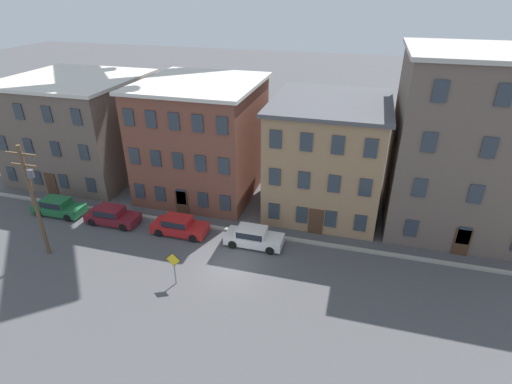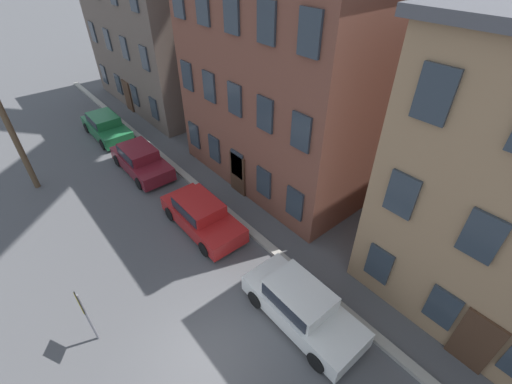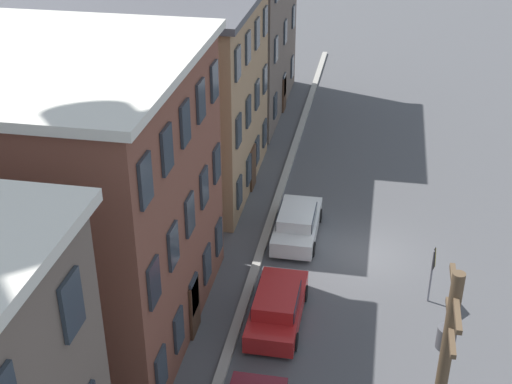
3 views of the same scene
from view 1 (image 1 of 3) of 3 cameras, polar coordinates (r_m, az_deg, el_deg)
The scene contains 12 objects.
ground_plane at distance 28.72m, azimuth -3.83°, elevation -10.70°, with size 200.00×200.00×0.00m, color #4C4C4F.
kerb_strip at distance 32.13m, azimuth -1.22°, elevation -5.79°, with size 56.00×0.36×0.16m, color #9E998E.
apartment_corner at distance 44.61m, azimuth -23.61°, elevation 8.60°, with size 12.20×11.76×9.82m.
apartment_midblock at distance 37.53m, azimuth -7.64°, elevation 7.75°, with size 10.40×11.04×10.27m.
apartment_far at distance 34.92m, azimuth 10.11°, elevation 5.30°, with size 9.54×10.84×9.47m.
apartment_annex at distance 34.76m, azimuth 28.12°, elevation 6.13°, with size 11.30×10.30×13.81m.
car_green at distance 38.39m, azimuth -26.44°, elevation -1.82°, with size 4.40×1.92×1.43m.
car_maroon at distance 35.21m, azimuth -19.93°, elevation -3.11°, with size 4.40×1.92×1.43m.
car_red at distance 32.36m, azimuth -10.93°, elevation -4.67°, with size 4.40×1.92×1.43m.
car_white at distance 30.46m, azimuth -0.40°, elevation -6.35°, with size 4.40×1.92×1.43m.
caution_sign at distance 26.82m, azimuth -11.67°, elevation -9.95°, with size 1.05×0.08×2.51m.
utility_pole at distance 31.43m, azimuth -29.22°, elevation -0.51°, with size 2.40×0.44×8.53m.
Camera 1 is at (7.81, -21.12, 17.82)m, focal length 28.00 mm.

